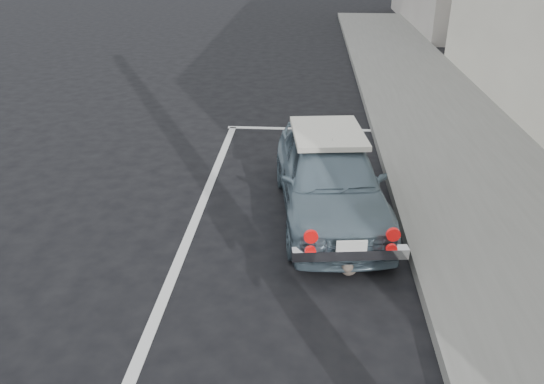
# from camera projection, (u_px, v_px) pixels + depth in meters

# --- Properties ---
(ground) EXTENTS (80.00, 80.00, 0.00)m
(ground) POSITION_uv_depth(u_px,v_px,m) (235.00, 378.00, 4.59)
(ground) COLOR black
(ground) RESTS_ON ground
(sidewalk) EXTENTS (2.80, 40.00, 0.15)m
(sidewalk) POSITION_uv_depth(u_px,v_px,m) (531.00, 258.00, 6.15)
(sidewalk) COLOR slate
(sidewalk) RESTS_ON ground
(pline_front) EXTENTS (3.00, 0.12, 0.01)m
(pline_front) POSITION_uv_depth(u_px,v_px,m) (304.00, 129.00, 10.38)
(pline_front) COLOR silver
(pline_front) RESTS_ON ground
(pline_side) EXTENTS (0.12, 7.00, 0.01)m
(pline_side) POSITION_uv_depth(u_px,v_px,m) (199.00, 211.00, 7.33)
(pline_side) COLOR silver
(pline_side) RESTS_ON ground
(retro_coupe) EXTENTS (1.69, 3.42, 1.12)m
(retro_coupe) POSITION_uv_depth(u_px,v_px,m) (330.00, 176.00, 7.02)
(retro_coupe) COLOR slate
(retro_coupe) RESTS_ON ground
(cat) EXTENTS (0.28, 0.47, 0.26)m
(cat) POSITION_uv_depth(u_px,v_px,m) (349.00, 264.00, 5.96)
(cat) COLOR #685D4F
(cat) RESTS_ON ground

